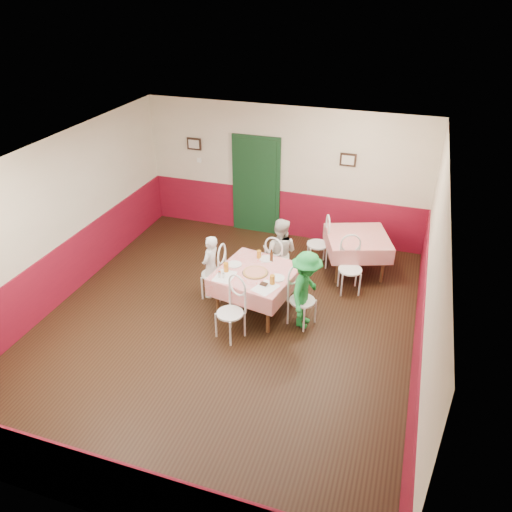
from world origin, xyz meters
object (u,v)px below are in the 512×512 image
(second_table, at_px, (356,254))
(glass_a, at_px, (226,267))
(diner_left, at_px, (211,267))
(pizza, at_px, (255,272))
(beer_bottle, at_px, (271,256))
(chair_second_a, at_px, (318,244))
(chair_second_b, at_px, (350,270))
(diner_far, at_px, (280,253))
(main_table, at_px, (256,291))
(glass_b, at_px, (272,280))
(chair_far, at_px, (278,264))
(diner_right, at_px, (306,290))
(wallet, at_px, (264,284))
(chair_left, at_px, (213,274))
(chair_right, at_px, (302,301))
(glass_c, at_px, (259,254))
(chair_near, at_px, (230,313))

(second_table, relative_size, glass_a, 7.20)
(diner_left, bearing_deg, pizza, 84.55)
(second_table, xyz_separation_m, beer_bottle, (-1.27, -1.41, 0.49))
(chair_second_a, relative_size, chair_second_b, 1.00)
(chair_second_a, height_order, diner_far, diner_far)
(glass_a, distance_m, diner_left, 0.58)
(main_table, bearing_deg, glass_b, -37.80)
(chair_far, xyz_separation_m, diner_far, (0.01, 0.05, 0.21))
(diner_far, bearing_deg, second_table, -144.98)
(chair_second_b, distance_m, glass_a, 2.27)
(glass_b, bearing_deg, diner_right, 13.39)
(chair_second_b, bearing_deg, main_table, -163.13)
(wallet, distance_m, diner_right, 0.68)
(chair_second_a, height_order, diner_right, diner_right)
(second_table, xyz_separation_m, glass_b, (-1.06, -2.08, 0.46))
(beer_bottle, relative_size, diner_left, 0.17)
(main_table, relative_size, beer_bottle, 6.01)
(diner_left, bearing_deg, chair_left, 88.12)
(chair_right, xyz_separation_m, chair_second_a, (-0.17, 1.95, 0.00))
(pizza, height_order, diner_right, diner_right)
(pizza, relative_size, wallet, 3.68)
(chair_second_b, xyz_separation_m, wallet, (-1.18, -1.40, 0.32))
(second_table, xyz_separation_m, chair_left, (-2.26, -1.65, 0.08))
(second_table, xyz_separation_m, chair_far, (-1.27, -0.96, 0.08))
(chair_far, height_order, pizza, chair_far)
(second_table, relative_size, glass_b, 7.21)
(chair_far, bearing_deg, diner_right, 140.57)
(glass_b, relative_size, diner_far, 0.12)
(second_table, relative_size, diner_far, 0.84)
(second_table, xyz_separation_m, glass_c, (-1.51, -1.37, 0.46))
(glass_b, height_order, diner_left, diner_left)
(main_table, relative_size, chair_second_a, 1.36)
(second_table, bearing_deg, chair_near, -120.77)
(glass_c, distance_m, diner_left, 0.88)
(main_table, xyz_separation_m, chair_left, (-0.84, 0.15, 0.08))
(glass_b, xyz_separation_m, diner_far, (-0.21, 1.17, -0.17))
(main_table, distance_m, chair_right, 0.85)
(chair_left, distance_m, glass_c, 0.89)
(diner_left, relative_size, diner_far, 0.89)
(glass_c, height_order, wallet, glass_c)
(chair_second_a, bearing_deg, wallet, -30.87)
(chair_left, distance_m, diner_left, 0.15)
(chair_second_b, relative_size, pizza, 2.22)
(main_table, bearing_deg, diner_left, 169.87)
(diner_far, bearing_deg, diner_right, 123.96)
(chair_second_a, xyz_separation_m, diner_left, (-1.56, -1.64, 0.14))
(chair_left, xyz_separation_m, glass_c, (0.75, 0.28, 0.38))
(chair_right, height_order, diner_left, diner_left)
(pizza, relative_size, diner_left, 0.34)
(main_table, height_order, chair_second_b, chair_second_b)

